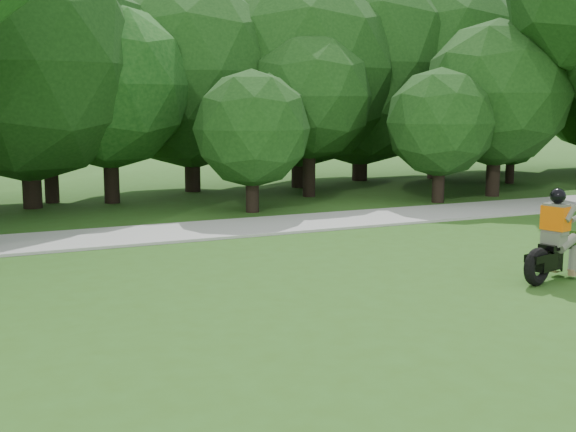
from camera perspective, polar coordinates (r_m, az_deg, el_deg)
walkway at (r=17.59m, az=3.09°, el=-0.40°), size 60.00×2.20×0.06m
tree_line at (r=24.76m, az=3.59°, el=10.85°), size 40.13×12.00×7.79m
chopper_motorcycle at (r=12.66m, az=20.69°, el=-2.23°), size 2.11×0.92×1.53m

